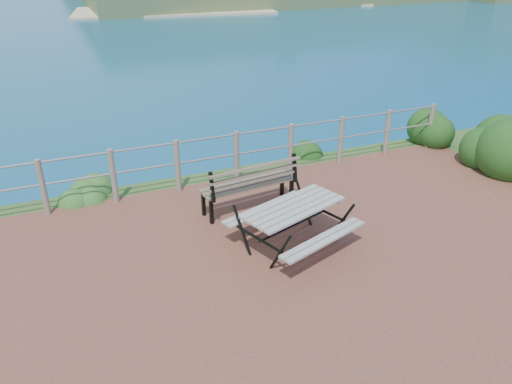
% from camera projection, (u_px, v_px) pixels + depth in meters
% --- Properties ---
extents(ground, '(10.00, 7.00, 0.12)m').
position_uv_depth(ground, '(322.00, 276.00, 6.96)').
color(ground, brown).
rests_on(ground, ground).
extents(safety_railing, '(9.40, 0.10, 1.00)m').
position_uv_depth(safety_railing, '(236.00, 154.00, 9.47)').
color(safety_railing, '#6B5B4C').
rests_on(safety_railing, ground).
extents(picnic_table, '(1.71, 1.32, 0.67)m').
position_uv_depth(picnic_table, '(293.00, 221.00, 7.47)').
color(picnic_table, '#9B978B').
rests_on(picnic_table, ground).
extents(park_bench, '(1.72, 0.61, 0.95)m').
position_uv_depth(park_bench, '(248.00, 177.00, 8.43)').
color(park_bench, brown).
rests_on(park_bench, ground).
extents(shrub_right_front, '(1.34, 1.34, 1.90)m').
position_uv_depth(shrub_right_front, '(495.00, 165.00, 10.43)').
color(shrub_right_front, '#163A12').
rests_on(shrub_right_front, ground).
extents(shrub_right_edge, '(0.95, 0.95, 1.37)m').
position_uv_depth(shrub_right_edge, '(426.00, 144.00, 11.50)').
color(shrub_right_edge, '#163A12').
rests_on(shrub_right_edge, ground).
extents(shrub_lip_west, '(0.84, 0.84, 0.61)m').
position_uv_depth(shrub_lip_west, '(86.00, 197.00, 9.12)').
color(shrub_lip_west, '#225921').
rests_on(shrub_lip_west, ground).
extents(shrub_lip_east, '(0.72, 0.72, 0.44)m').
position_uv_depth(shrub_lip_east, '(308.00, 152.00, 11.10)').
color(shrub_lip_east, '#163A12').
rests_on(shrub_lip_east, ground).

